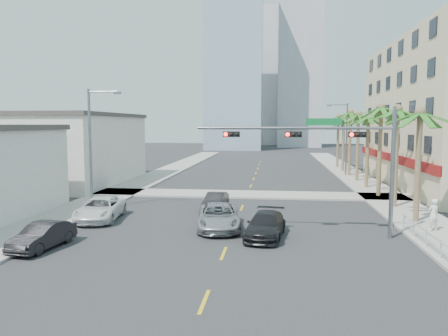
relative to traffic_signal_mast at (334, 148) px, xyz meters
name	(u,v)px	position (x,y,z in m)	size (l,w,h in m)	color
ground	(212,282)	(-5.78, -7.95, -5.06)	(260.00, 260.00, 0.00)	#262628
sidewalk_right	(390,201)	(6.22, 12.05, -4.99)	(4.00, 120.00, 0.15)	gray
sidewalk_left	(111,196)	(-17.78, 12.05, -4.99)	(4.00, 120.00, 0.15)	gray
sidewalk_cross	(247,194)	(-5.78, 14.05, -4.99)	(80.00, 4.00, 0.15)	gray
building_left_far	(72,150)	(-25.28, 20.05, -1.46)	(11.00, 18.00, 7.20)	beige
tower_far_left	(235,54)	(-13.78, 87.05, 18.94)	(14.00, 14.00, 48.00)	#99B2C6
tower_far_right	(300,40)	(3.22, 102.05, 24.94)	(12.00, 12.00, 60.00)	#ADADB2
tower_far_center	(259,78)	(-8.78, 117.05, 15.94)	(16.00, 16.00, 42.00)	#ADADB2
traffic_signal_mast	(334,148)	(0.00, 0.00, 0.00)	(11.12, 0.54, 7.20)	slate
palm_tree_0	(420,114)	(5.82, 4.05, 2.02)	(4.80, 4.80, 7.80)	brown
palm_tree_1	(398,111)	(5.82, 9.25, 2.37)	(4.80, 4.80, 8.16)	brown
palm_tree_2	(381,108)	(5.82, 14.45, 2.72)	(4.80, 4.80, 8.52)	brown
palm_tree_3	(368,117)	(5.82, 19.65, 2.02)	(4.80, 4.80, 7.80)	brown
palm_tree_4	(359,115)	(5.82, 24.85, 2.37)	(4.80, 4.80, 8.16)	brown
palm_tree_5	(351,113)	(5.82, 30.05, 2.72)	(4.80, 4.80, 8.52)	brown
palm_tree_6	(344,119)	(5.82, 35.25, 2.02)	(4.80, 4.80, 7.80)	brown
palm_tree_7	(338,117)	(5.82, 40.45, 2.37)	(4.80, 4.80, 8.16)	brown
streetlight_left	(93,143)	(-16.78, 6.05, 0.00)	(2.55, 0.25, 9.00)	slate
streetlight_right	(345,135)	(5.21, 30.05, 0.00)	(2.55, 0.25, 9.00)	slate
guardrail	(427,236)	(4.52, -1.95, -4.39)	(0.08, 8.08, 1.00)	silver
car_parked_mid	(43,236)	(-15.18, -4.21, -4.38)	(1.43, 4.11, 1.35)	black
car_parked_far	(100,209)	(-14.93, 2.67, -4.31)	(2.49, 5.40, 1.50)	silver
car_lane_left	(216,201)	(-7.72, 7.15, -4.43)	(1.34, 3.85, 1.27)	black
car_lane_center	(218,217)	(-6.70, 1.09, -4.30)	(2.52, 5.47, 1.52)	#B7B6BB
car_lane_right	(266,225)	(-3.78, -0.59, -4.36)	(1.97, 4.84, 1.41)	black
pedestrian	(433,215)	(6.01, 1.51, -3.96)	(0.70, 0.46, 1.91)	white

